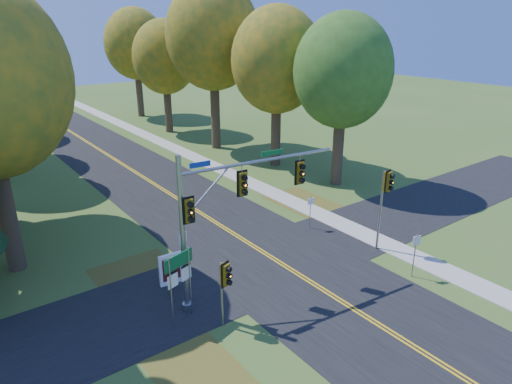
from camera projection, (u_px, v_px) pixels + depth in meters
ground at (301, 276)px, 22.83m from camera, size 160.00×160.00×0.00m
road_main at (301, 276)px, 22.82m from camera, size 8.00×160.00×0.02m
road_cross at (275, 260)px, 24.33m from camera, size 60.00×6.00×0.02m
centerline_left at (299, 276)px, 22.76m from camera, size 0.10×160.00×0.01m
centerline_right at (302, 275)px, 22.87m from camera, size 0.10×160.00×0.01m
sidewalk_east at (381, 242)px, 26.28m from camera, size 1.60×160.00×0.06m
leaf_patch_w_near at (146, 283)px, 22.19m from camera, size 4.00×6.00×0.00m
leaf_patch_e at (316, 208)px, 31.13m from camera, size 3.50×8.00×0.00m
leaf_patch_w_far at (201, 376)px, 16.38m from camera, size 3.00×5.00×0.00m
tree_e_a at (343, 72)px, 32.88m from camera, size 7.20×7.20×12.73m
tree_e_b at (277, 61)px, 37.52m from camera, size 7.60×7.60×13.33m
tree_e_c at (213, 36)px, 42.39m from camera, size 8.80×8.80×15.79m
tree_e_d at (165, 57)px, 49.79m from camera, size 7.00×7.00×12.32m
tree_e_e at (136, 44)px, 58.17m from camera, size 7.80×7.80×13.74m
traffic_mast at (224, 206)px, 19.48m from camera, size 7.78×1.16×7.08m
east_signal_pole at (386, 190)px, 24.17m from camera, size 0.54×0.63×4.69m
ped_signal_pole at (225, 279)px, 18.23m from camera, size 0.47×0.56×3.06m
route_sign_cluster at (180, 273)px, 18.66m from camera, size 1.47×0.47×3.25m
info_kiosk at (171, 269)px, 21.88m from camera, size 1.17×0.24×1.61m
reg_sign_e_north at (310, 207)px, 27.57m from camera, size 0.40×0.11×2.09m
reg_sign_e_south at (416, 248)px, 22.22m from camera, size 0.43×0.16×2.32m
reg_sign_w at (183, 246)px, 22.17m from camera, size 0.46×0.19×2.49m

